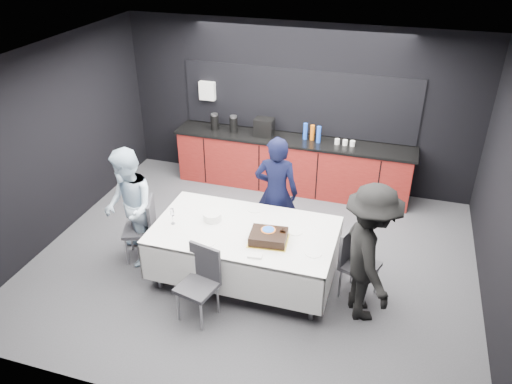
{
  "coord_description": "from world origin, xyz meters",
  "views": [
    {
      "loc": [
        1.68,
        -5.38,
        4.31
      ],
      "look_at": [
        0.0,
        0.1,
        1.05
      ],
      "focal_mm": 35.0,
      "sensor_mm": 36.0,
      "label": 1
    }
  ],
  "objects_px": {
    "chair_near": "(201,278)",
    "plate_stack": "(212,216)",
    "cake_assembly": "(269,237)",
    "chair_left": "(145,225)",
    "person_left": "(129,208)",
    "chair_right": "(355,258)",
    "person_right": "(369,254)",
    "party_table": "(245,238)",
    "person_center": "(276,193)",
    "champagne_flute": "(172,213)"
  },
  "relations": [
    {
      "from": "chair_left",
      "to": "chair_right",
      "type": "xyz_separation_m",
      "value": [
        2.86,
        0.09,
        0.0
      ]
    },
    {
      "from": "party_table",
      "to": "cake_assembly",
      "type": "relative_size",
      "value": 4.49
    },
    {
      "from": "plate_stack",
      "to": "chair_right",
      "type": "bearing_deg",
      "value": 1.34
    },
    {
      "from": "plate_stack",
      "to": "person_center",
      "type": "bearing_deg",
      "value": 51.65
    },
    {
      "from": "chair_near",
      "to": "chair_left",
      "type": "bearing_deg",
      "value": 145.01
    },
    {
      "from": "cake_assembly",
      "to": "person_left",
      "type": "height_order",
      "value": "person_left"
    },
    {
      "from": "cake_assembly",
      "to": "plate_stack",
      "type": "xyz_separation_m",
      "value": [
        -0.83,
        0.24,
        -0.01
      ]
    },
    {
      "from": "chair_left",
      "to": "chair_right",
      "type": "relative_size",
      "value": 1.0
    },
    {
      "from": "chair_right",
      "to": "person_center",
      "type": "xyz_separation_m",
      "value": [
        -1.22,
        0.77,
        0.31
      ]
    },
    {
      "from": "party_table",
      "to": "chair_near",
      "type": "height_order",
      "value": "chair_near"
    },
    {
      "from": "chair_near",
      "to": "person_left",
      "type": "height_order",
      "value": "person_left"
    },
    {
      "from": "person_left",
      "to": "chair_right",
      "type": "bearing_deg",
      "value": 54.96
    },
    {
      "from": "chair_left",
      "to": "chair_near",
      "type": "bearing_deg",
      "value": -34.99
    },
    {
      "from": "chair_left",
      "to": "chair_right",
      "type": "distance_m",
      "value": 2.86
    },
    {
      "from": "chair_right",
      "to": "person_right",
      "type": "distance_m",
      "value": 0.51
    },
    {
      "from": "plate_stack",
      "to": "person_right",
      "type": "relative_size",
      "value": 0.13
    },
    {
      "from": "champagne_flute",
      "to": "person_center",
      "type": "distance_m",
      "value": 1.52
    },
    {
      "from": "chair_right",
      "to": "person_right",
      "type": "bearing_deg",
      "value": -62.72
    },
    {
      "from": "champagne_flute",
      "to": "chair_right",
      "type": "relative_size",
      "value": 0.24
    },
    {
      "from": "plate_stack",
      "to": "person_right",
      "type": "distance_m",
      "value": 2.06
    },
    {
      "from": "plate_stack",
      "to": "person_left",
      "type": "relative_size",
      "value": 0.14
    },
    {
      "from": "cake_assembly",
      "to": "plate_stack",
      "type": "height_order",
      "value": "cake_assembly"
    },
    {
      "from": "plate_stack",
      "to": "chair_left",
      "type": "xyz_separation_m",
      "value": [
        -0.99,
        -0.05,
        -0.3
      ]
    },
    {
      "from": "champagne_flute",
      "to": "chair_near",
      "type": "xyz_separation_m",
      "value": [
        0.63,
        -0.63,
        -0.4
      ]
    },
    {
      "from": "party_table",
      "to": "person_left",
      "type": "height_order",
      "value": "person_left"
    },
    {
      "from": "champagne_flute",
      "to": "person_center",
      "type": "height_order",
      "value": "person_center"
    },
    {
      "from": "person_center",
      "to": "champagne_flute",
      "type": "bearing_deg",
      "value": 37.9
    },
    {
      "from": "chair_right",
      "to": "person_left",
      "type": "bearing_deg",
      "value": -176.67
    },
    {
      "from": "chair_left",
      "to": "chair_near",
      "type": "height_order",
      "value": "same"
    },
    {
      "from": "chair_near",
      "to": "person_left",
      "type": "xyz_separation_m",
      "value": [
        -1.32,
        0.73,
        0.3
      ]
    },
    {
      "from": "chair_near",
      "to": "plate_stack",
      "type": "bearing_deg",
      "value": 101.67
    },
    {
      "from": "person_center",
      "to": "chair_left",
      "type": "bearing_deg",
      "value": 21.83
    },
    {
      "from": "plate_stack",
      "to": "chair_near",
      "type": "distance_m",
      "value": 0.93
    },
    {
      "from": "person_left",
      "to": "person_right",
      "type": "height_order",
      "value": "person_right"
    },
    {
      "from": "chair_left",
      "to": "person_right",
      "type": "xyz_separation_m",
      "value": [
        3.03,
        -0.24,
        0.34
      ]
    },
    {
      "from": "chair_right",
      "to": "chair_near",
      "type": "bearing_deg",
      "value": -151.68
    },
    {
      "from": "cake_assembly",
      "to": "chair_near",
      "type": "distance_m",
      "value": 0.95
    },
    {
      "from": "cake_assembly",
      "to": "person_right",
      "type": "height_order",
      "value": "person_right"
    },
    {
      "from": "cake_assembly",
      "to": "chair_left",
      "type": "distance_m",
      "value": 1.86
    },
    {
      "from": "champagne_flute",
      "to": "person_right",
      "type": "height_order",
      "value": "person_right"
    },
    {
      "from": "person_left",
      "to": "person_center",
      "type": "bearing_deg",
      "value": 79.54
    },
    {
      "from": "person_center",
      "to": "chair_near",
      "type": "bearing_deg",
      "value": 68.7
    },
    {
      "from": "chair_right",
      "to": "chair_near",
      "type": "xyz_separation_m",
      "value": [
        -1.69,
        -0.91,
        0.0
      ]
    },
    {
      "from": "chair_near",
      "to": "person_left",
      "type": "distance_m",
      "value": 1.54
    },
    {
      "from": "cake_assembly",
      "to": "champagne_flute",
      "type": "xyz_separation_m",
      "value": [
        -1.28,
        0.01,
        0.1
      ]
    },
    {
      "from": "cake_assembly",
      "to": "person_center",
      "type": "xyz_separation_m",
      "value": [
        -0.19,
        1.06,
        0.01
      ]
    },
    {
      "from": "party_table",
      "to": "chair_near",
      "type": "bearing_deg",
      "value": -110.38
    },
    {
      "from": "person_left",
      "to": "person_right",
      "type": "xyz_separation_m",
      "value": [
        3.18,
        -0.16,
        0.04
      ]
    },
    {
      "from": "person_left",
      "to": "cake_assembly",
      "type": "bearing_deg",
      "value": 48.39
    },
    {
      "from": "chair_near",
      "to": "champagne_flute",
      "type": "bearing_deg",
      "value": 134.98
    }
  ]
}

